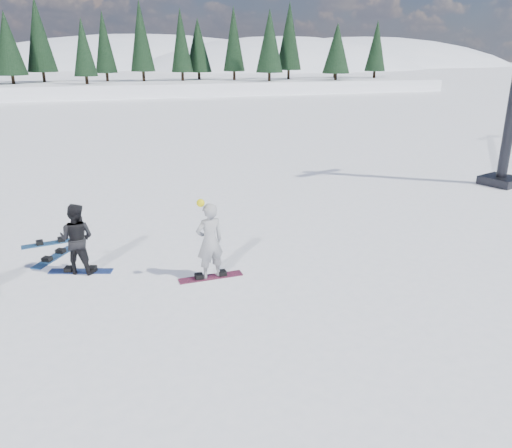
{
  "coord_description": "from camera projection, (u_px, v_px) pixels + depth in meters",
  "views": [
    {
      "loc": [
        -0.94,
        -11.65,
        4.99
      ],
      "look_at": [
        2.52,
        -0.89,
        1.1
      ],
      "focal_mm": 35.0,
      "sensor_mm": 36.0,
      "label": 1
    }
  ],
  "objects": [
    {
      "name": "snowboarder_woman",
      "position": [
        210.0,
        241.0,
        11.38
      ],
      "size": [
        0.75,
        0.58,
        1.97
      ],
      "rotation": [
        0.0,
        0.0,
        3.37
      ],
      "color": "#A1A2A7",
      "rests_on": "ground"
    },
    {
      "name": "alpine_backdrop",
      "position": [
        62.0,
        107.0,
        183.83
      ],
      "size": [
        412.5,
        227.0,
        53.2
      ],
      "color": "white",
      "rests_on": "ground"
    },
    {
      "name": "snowboard_loose_a",
      "position": [
        54.0,
        257.0,
        12.8
      ],
      "size": [
        1.04,
        1.42,
        0.03
      ],
      "primitive_type": "cube",
      "rotation": [
        0.0,
        0.0,
        1.01
      ],
      "color": "navy",
      "rests_on": "ground"
    },
    {
      "name": "snowboard_man",
      "position": [
        81.0,
        271.0,
        11.99
      ],
      "size": [
        1.52,
        0.71,
        0.03
      ],
      "primitive_type": "cube",
      "rotation": [
        0.0,
        0.0,
        -0.3
      ],
      "color": "navy",
      "rests_on": "ground"
    },
    {
      "name": "snowboard_woman",
      "position": [
        211.0,
        277.0,
        11.67
      ],
      "size": [
        1.51,
        0.32,
        0.03
      ],
      "primitive_type": "cube",
      "rotation": [
        0.0,
        0.0,
        0.03
      ],
      "color": "maroon",
      "rests_on": "ground"
    },
    {
      "name": "snowboard_loose_c",
      "position": [
        51.0,
        243.0,
        13.76
      ],
      "size": [
        1.53,
        0.52,
        0.03
      ],
      "primitive_type": "cube",
      "rotation": [
        0.0,
        0.0,
        0.16
      ],
      "color": "#1A5591",
      "rests_on": "ground"
    },
    {
      "name": "snowboarder_man",
      "position": [
        77.0,
        239.0,
        11.71
      ],
      "size": [
        1.02,
        0.94,
        1.71
      ],
      "primitive_type": "imported",
      "rotation": [
        0.0,
        0.0,
        2.71
      ],
      "color": "black",
      "rests_on": "ground"
    },
    {
      "name": "ground",
      "position": [
        149.0,
        265.0,
        12.39
      ],
      "size": [
        420.0,
        420.0,
        0.0
      ],
      "primitive_type": "plane",
      "color": "white",
      "rests_on": "ground"
    }
  ]
}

